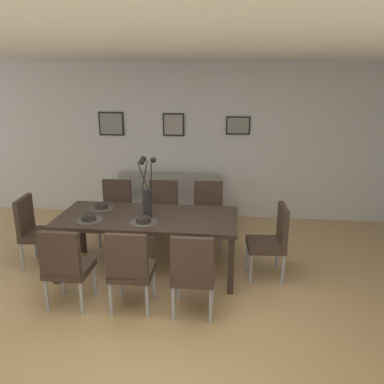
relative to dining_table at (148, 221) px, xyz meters
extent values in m
plane|color=tan|center=(0.28, -1.07, -0.67)|extent=(9.00, 9.00, 0.00)
cube|color=silver|center=(0.28, 2.18, 0.63)|extent=(9.00, 0.10, 2.60)
cube|color=white|center=(0.28, -0.67, 1.97)|extent=(9.00, 7.20, 0.08)
cube|color=#33261E|center=(0.00, 0.00, 0.04)|extent=(2.20, 0.98, 0.05)
cube|color=#33261E|center=(1.04, 0.43, -0.33)|extent=(0.07, 0.07, 0.69)
cube|color=#33261E|center=(-1.04, 0.43, -0.33)|extent=(0.07, 0.07, 0.69)
cube|color=#33261E|center=(1.04, -0.43, -0.33)|extent=(0.07, 0.07, 0.69)
cube|color=#33261E|center=(-1.04, -0.43, -0.33)|extent=(0.07, 0.07, 0.69)
cube|color=#3D2D23|center=(-0.67, -0.83, -0.25)|extent=(0.45, 0.45, 0.08)
cube|color=#3D2D23|center=(-0.68, -1.02, 0.01)|extent=(0.42, 0.07, 0.48)
cylinder|color=#9EA0A5|center=(-0.48, -0.64, -0.48)|extent=(0.04, 0.04, 0.38)
cylinder|color=#9EA0A5|center=(-0.86, -0.64, -0.48)|extent=(0.04, 0.04, 0.38)
cylinder|color=#9EA0A5|center=(-0.49, -1.02, -0.48)|extent=(0.04, 0.04, 0.38)
cylinder|color=#9EA0A5|center=(-0.87, -1.02, -0.48)|extent=(0.04, 0.04, 0.38)
cube|color=#3D2D23|center=(-0.68, 0.80, -0.25)|extent=(0.46, 0.46, 0.08)
cube|color=#3D2D23|center=(-0.69, 0.99, 0.01)|extent=(0.42, 0.08, 0.48)
cylinder|color=#9EA0A5|center=(-0.86, 0.60, -0.48)|extent=(0.04, 0.04, 0.38)
cylinder|color=#9EA0A5|center=(-0.48, 0.62, -0.48)|extent=(0.04, 0.04, 0.38)
cylinder|color=#9EA0A5|center=(-0.88, 0.98, -0.48)|extent=(0.04, 0.04, 0.38)
cylinder|color=#9EA0A5|center=(-0.50, 1.00, -0.48)|extent=(0.04, 0.04, 0.38)
cube|color=#3D2D23|center=(0.01, -0.81, -0.25)|extent=(0.45, 0.45, 0.08)
cube|color=#3D2D23|center=(0.01, -1.00, 0.01)|extent=(0.42, 0.07, 0.48)
cylinder|color=#9EA0A5|center=(0.19, -0.62, -0.48)|extent=(0.04, 0.04, 0.38)
cylinder|color=#9EA0A5|center=(-0.19, -0.63, -0.48)|extent=(0.04, 0.04, 0.38)
cylinder|color=#9EA0A5|center=(0.20, -1.00, -0.48)|extent=(0.04, 0.04, 0.38)
cylinder|color=#9EA0A5|center=(-0.18, -1.01, -0.48)|extent=(0.04, 0.04, 0.38)
cube|color=#3D2D23|center=(0.01, 0.83, -0.25)|extent=(0.45, 0.45, 0.08)
cube|color=#3D2D23|center=(0.01, 1.02, 0.01)|extent=(0.42, 0.07, 0.48)
cylinder|color=#9EA0A5|center=(-0.18, 0.64, -0.48)|extent=(0.04, 0.04, 0.38)
cylinder|color=#9EA0A5|center=(0.20, 0.63, -0.48)|extent=(0.04, 0.04, 0.38)
cylinder|color=#9EA0A5|center=(-0.18, 1.02, -0.48)|extent=(0.04, 0.04, 0.38)
cylinder|color=#9EA0A5|center=(0.20, 1.01, -0.48)|extent=(0.04, 0.04, 0.38)
cube|color=#3D2D23|center=(0.66, -0.82, -0.25)|extent=(0.44, 0.44, 0.08)
cube|color=#3D2D23|center=(0.66, -1.01, 0.01)|extent=(0.42, 0.06, 0.48)
cylinder|color=#9EA0A5|center=(0.85, -0.63, -0.48)|extent=(0.04, 0.04, 0.38)
cylinder|color=#9EA0A5|center=(0.47, -0.63, -0.48)|extent=(0.04, 0.04, 0.38)
cylinder|color=#9EA0A5|center=(0.85, -1.01, -0.48)|extent=(0.04, 0.04, 0.38)
cylinder|color=#9EA0A5|center=(0.47, -1.01, -0.48)|extent=(0.04, 0.04, 0.38)
cube|color=#3D2D23|center=(0.69, 0.84, -0.25)|extent=(0.47, 0.47, 0.08)
cube|color=#3D2D23|center=(0.67, 1.03, 0.01)|extent=(0.42, 0.09, 0.48)
cylinder|color=#9EA0A5|center=(0.51, 0.64, -0.48)|extent=(0.04, 0.04, 0.38)
cylinder|color=#9EA0A5|center=(0.89, 0.67, -0.48)|extent=(0.04, 0.04, 0.38)
cylinder|color=#9EA0A5|center=(0.48, 1.02, -0.48)|extent=(0.04, 0.04, 0.38)
cylinder|color=#9EA0A5|center=(0.86, 1.05, -0.48)|extent=(0.04, 0.04, 0.38)
cube|color=#3D2D23|center=(-1.42, 0.01, -0.25)|extent=(0.47, 0.47, 0.08)
cube|color=#3D2D23|center=(-1.61, 0.00, 0.01)|extent=(0.09, 0.42, 0.48)
cylinder|color=#9EA0A5|center=(-1.21, -0.16, -0.48)|extent=(0.04, 0.04, 0.38)
cylinder|color=#9EA0A5|center=(-1.24, 0.22, -0.48)|extent=(0.04, 0.04, 0.38)
cylinder|color=#9EA0A5|center=(-1.59, -0.19, -0.48)|extent=(0.04, 0.04, 0.38)
cylinder|color=#9EA0A5|center=(-1.62, 0.19, -0.48)|extent=(0.04, 0.04, 0.38)
cube|color=#3D2D23|center=(1.45, 0.02, -0.25)|extent=(0.47, 0.47, 0.08)
cube|color=#3D2D23|center=(1.64, 0.03, 0.01)|extent=(0.09, 0.42, 0.48)
cylinder|color=#9EA0A5|center=(1.25, 0.19, -0.48)|extent=(0.04, 0.04, 0.38)
cylinder|color=#9EA0A5|center=(1.28, -0.18, -0.48)|extent=(0.04, 0.04, 0.38)
cylinder|color=#9EA0A5|center=(1.62, 0.22, -0.48)|extent=(0.04, 0.04, 0.38)
cylinder|color=#9EA0A5|center=(1.65, -0.15, -0.48)|extent=(0.04, 0.04, 0.38)
cylinder|color=#232326|center=(0.00, 0.00, 0.24)|extent=(0.11, 0.11, 0.34)
cylinder|color=black|center=(0.06, 0.02, 0.57)|extent=(0.05, 0.12, 0.37)
sphere|color=black|center=(0.09, 0.03, 0.77)|extent=(0.07, 0.07, 0.07)
cylinder|color=black|center=(-0.03, 0.05, 0.57)|extent=(0.08, 0.05, 0.38)
sphere|color=black|center=(-0.05, 0.08, 0.77)|extent=(0.07, 0.07, 0.07)
cylinder|color=black|center=(-0.02, -0.06, 0.57)|extent=(0.15, 0.06, 0.36)
sphere|color=black|center=(-0.03, -0.09, 0.77)|extent=(0.07, 0.07, 0.07)
cylinder|color=#4C4742|center=(-0.66, -0.22, 0.07)|extent=(0.32, 0.32, 0.01)
cylinder|color=#2D2826|center=(-0.66, -0.22, 0.10)|extent=(0.17, 0.17, 0.06)
cylinder|color=black|center=(-0.66, -0.22, 0.12)|extent=(0.13, 0.13, 0.04)
cylinder|color=#4C4742|center=(-0.66, 0.22, 0.07)|extent=(0.32, 0.32, 0.01)
cylinder|color=#2D2826|center=(-0.66, 0.22, 0.10)|extent=(0.17, 0.17, 0.06)
cylinder|color=black|center=(-0.66, 0.22, 0.12)|extent=(0.13, 0.13, 0.04)
cylinder|color=#4C4742|center=(0.00, -0.22, 0.07)|extent=(0.32, 0.32, 0.01)
cylinder|color=#2D2826|center=(0.00, -0.22, 0.10)|extent=(0.17, 0.17, 0.06)
cylinder|color=black|center=(0.00, -0.22, 0.12)|extent=(0.13, 0.13, 0.04)
cube|color=gray|center=(-0.07, 1.58, -0.46)|extent=(1.72, 0.84, 0.42)
cube|color=gray|center=(-0.07, 1.92, -0.06)|extent=(1.72, 0.16, 0.38)
cube|color=gray|center=(0.75, 1.58, -0.15)|extent=(0.10, 0.84, 0.20)
cube|color=gray|center=(-0.88, 1.58, -0.15)|extent=(0.10, 0.84, 0.20)
cube|color=black|center=(-1.08, 2.11, 0.93)|extent=(0.43, 0.02, 0.40)
cube|color=gray|center=(-1.08, 2.10, 0.93)|extent=(0.38, 0.01, 0.35)
cube|color=black|center=(0.00, 2.11, 0.93)|extent=(0.36, 0.02, 0.38)
cube|color=#9E9389|center=(0.00, 2.10, 0.93)|extent=(0.31, 0.01, 0.33)
cube|color=black|center=(1.08, 2.11, 0.93)|extent=(0.40, 0.02, 0.30)
cube|color=gray|center=(1.08, 2.10, 0.93)|extent=(0.35, 0.01, 0.25)
camera|label=1|loc=(1.05, -4.42, 1.74)|focal=36.60mm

